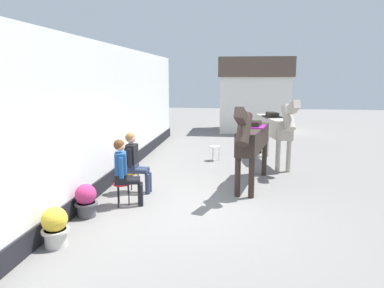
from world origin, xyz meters
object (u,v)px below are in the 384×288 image
(seated_visitor_far, at_px, (134,159))
(flower_planter_nearest, at_px, (55,226))
(flower_planter_inner_near, at_px, (86,200))
(flower_planter_farthest, at_px, (127,168))
(saddled_horse_far, at_px, (274,127))
(spare_stool_white, at_px, (215,148))
(seated_visitor_near, at_px, (124,169))
(saddled_horse_near, at_px, (252,139))

(seated_visitor_far, bearing_deg, flower_planter_nearest, -99.73)
(flower_planter_inner_near, xyz_separation_m, flower_planter_farthest, (0.02, 2.42, 0.00))
(seated_visitor_far, distance_m, saddled_horse_far, 4.60)
(flower_planter_nearest, bearing_deg, flower_planter_farthest, 90.10)
(flower_planter_farthest, bearing_deg, spare_stool_white, 50.60)
(seated_visitor_far, relative_size, flower_planter_farthest, 2.17)
(flower_planter_farthest, bearing_deg, seated_visitor_far, -61.26)
(flower_planter_nearest, relative_size, flower_planter_farthest, 1.00)
(seated_visitor_near, xyz_separation_m, saddled_horse_near, (2.62, 1.69, 0.38))
(flower_planter_inner_near, bearing_deg, flower_planter_nearest, -88.79)
(flower_planter_inner_near, relative_size, spare_stool_white, 1.39)
(flower_planter_farthest, height_order, spare_stool_white, flower_planter_farthest)
(spare_stool_white, bearing_deg, flower_planter_farthest, -129.40)
(seated_visitor_far, bearing_deg, flower_planter_inner_near, -107.87)
(seated_visitor_far, height_order, flower_planter_nearest, seated_visitor_far)
(spare_stool_white, bearing_deg, saddled_horse_far, -9.69)
(saddled_horse_far, height_order, flower_planter_nearest, saddled_horse_far)
(seated_visitor_near, distance_m, flower_planter_farthest, 1.87)
(flower_planter_nearest, relative_size, flower_planter_inner_near, 1.00)
(saddled_horse_far, xyz_separation_m, flower_planter_inner_near, (-3.88, -4.65, -0.82))
(seated_visitor_far, distance_m, flower_planter_nearest, 2.83)
(saddled_horse_far, height_order, flower_planter_farthest, saddled_horse_far)
(saddled_horse_near, bearing_deg, seated_visitor_near, -147.23)
(saddled_horse_near, bearing_deg, saddled_horse_far, 72.50)
(saddled_horse_near, relative_size, saddled_horse_far, 1.01)
(seated_visitor_near, xyz_separation_m, seated_visitor_far, (-0.04, 0.86, 0.00))
(seated_visitor_near, bearing_deg, saddled_horse_far, 49.91)
(seated_visitor_far, relative_size, flower_planter_inner_near, 2.17)
(saddled_horse_near, relative_size, flower_planter_farthest, 4.63)
(flower_planter_inner_near, bearing_deg, saddled_horse_near, 36.89)
(seated_visitor_near, relative_size, flower_planter_nearest, 2.17)
(saddled_horse_far, bearing_deg, flower_planter_farthest, -150.00)
(seated_visitor_near, bearing_deg, spare_stool_white, 69.94)
(flower_planter_nearest, bearing_deg, flower_planter_inner_near, 91.21)
(seated_visitor_near, height_order, saddled_horse_near, saddled_horse_near)
(flower_planter_inner_near, height_order, spare_stool_white, flower_planter_inner_near)
(saddled_horse_far, distance_m, flower_planter_farthest, 4.53)
(seated_visitor_near, relative_size, seated_visitor_far, 1.00)
(flower_planter_nearest, bearing_deg, saddled_horse_far, 56.69)
(saddled_horse_far, relative_size, flower_planter_farthest, 4.60)
(saddled_horse_near, height_order, spare_stool_white, saddled_horse_near)
(flower_planter_inner_near, xyz_separation_m, spare_stool_white, (2.10, 4.95, 0.07))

